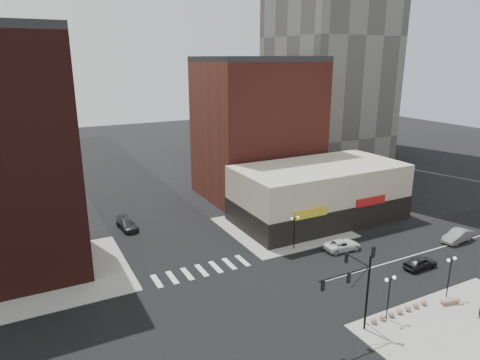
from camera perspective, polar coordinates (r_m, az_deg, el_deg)
ground at (r=41.95m, az=-0.50°, el=-16.61°), size 240.00×240.00×0.00m
road_ew at (r=41.95m, az=-0.50°, el=-16.60°), size 200.00×14.00×0.02m
road_ns at (r=41.94m, az=-0.50°, el=-16.60°), size 14.00×200.00×0.02m
sidewalk_nw at (r=51.24m, az=-23.37°, el=-11.52°), size 15.00×15.00×0.12m
sidewalk_ne at (r=59.63m, az=5.61°, el=-6.28°), size 15.00×15.00×0.12m
building_ne_midrise at (r=71.27m, az=2.30°, el=6.64°), size 18.00×15.00×22.00m
building_ne_row at (r=62.49m, az=10.45°, el=-2.25°), size 24.20×12.20×8.00m
traffic_signal at (r=37.58m, az=15.31°, el=-12.63°), size 5.59×3.09×7.77m
street_lamp_se_a at (r=40.69m, az=19.32°, el=-13.33°), size 1.22×0.32×4.16m
street_lamp_se_b at (r=46.39m, az=26.26°, el=-10.38°), size 1.22×0.32×4.16m
street_lamp_ne at (r=52.13m, az=7.29°, el=-5.87°), size 1.22×0.32×4.16m
bollard_row at (r=43.23m, az=20.52°, el=-16.07°), size 6.84×0.54×0.54m
white_suv at (r=54.06m, az=13.47°, el=-8.43°), size 4.81×2.46×1.30m
dark_sedan_east at (r=52.33m, az=22.92°, el=-10.10°), size 4.13×1.70×1.40m
silver_sedan at (r=61.39m, az=27.02°, el=-6.66°), size 4.86×2.11×1.56m
dark_sedan_north at (r=60.58m, az=-14.81°, el=-5.75°), size 2.44×4.99×1.40m
stone_bench at (r=46.59m, az=26.18°, el=-14.34°), size 1.90×0.96×0.43m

